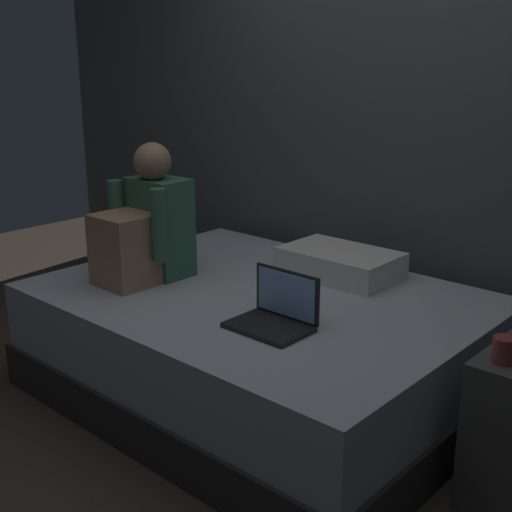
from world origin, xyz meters
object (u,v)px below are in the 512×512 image
Objects in this scene: bed at (259,345)px; mug at (504,350)px; person_sitting at (146,228)px; laptop at (276,314)px; pillow at (340,263)px.

mug reaches higher than bed.
laptop is at bearing -3.36° from person_sitting.
mug is (0.85, 0.18, 0.04)m from laptop.
laptop is 3.56× the size of mug.
pillow is 1.16m from mug.
person_sitting reaches higher than laptop.
pillow is 6.22× the size of mug.
person_sitting is 2.05× the size of laptop.
laptop reaches higher than mug.
laptop reaches higher than bed.
person_sitting reaches higher than bed.
mug reaches higher than pillow.
bed is 6.25× the size of laptop.
mug is at bearing -27.08° from pillow.
mug is (1.17, -0.08, 0.36)m from bed.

